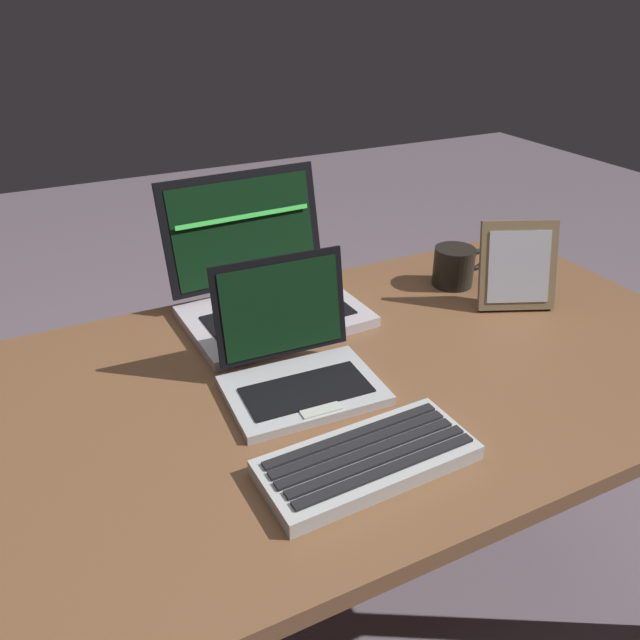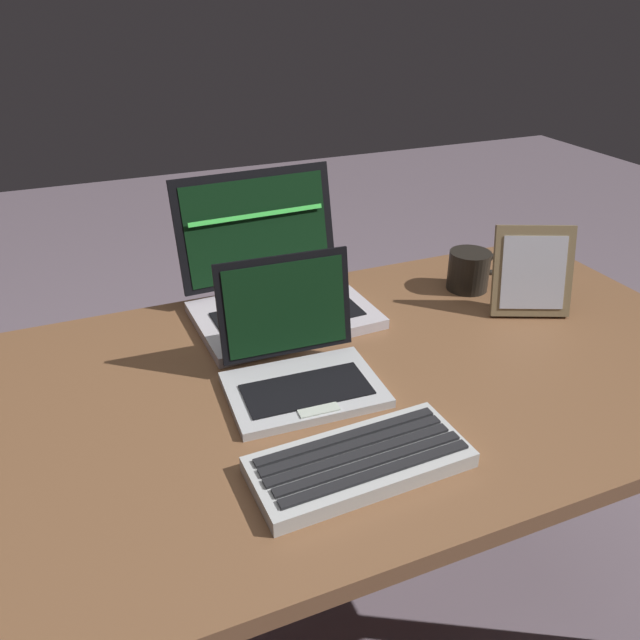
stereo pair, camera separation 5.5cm
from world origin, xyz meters
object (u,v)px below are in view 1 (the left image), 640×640
Objects in this scene: photo_frame at (518,266)px; laptop_front at (296,364)px; laptop_rear at (265,289)px; external_keyboard at (370,458)px; coffee_mug at (455,266)px.

laptop_front is at bearing -173.18° from photo_frame.
laptop_front is at bearing -101.23° from laptop_rear.
laptop_rear reaches higher than external_keyboard.
photo_frame is at bearing 29.40° from external_keyboard.
laptop_front is 1.89× the size of coffee_mug.
laptop_rear is 0.49m from external_keyboard.
laptop_rear is at bearing 156.86° from photo_frame.
photo_frame reaches higher than external_keyboard.
external_keyboard is at bearing -95.05° from laptop_rear.
laptop_front is at bearing 92.26° from external_keyboard.
external_keyboard is at bearing -137.48° from coffee_mug.
laptop_front is 0.83× the size of external_keyboard.
photo_frame is at bearing 6.82° from laptop_front.
laptop_front reaches higher than photo_frame.
laptop_front is 0.73× the size of laptop_rear.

